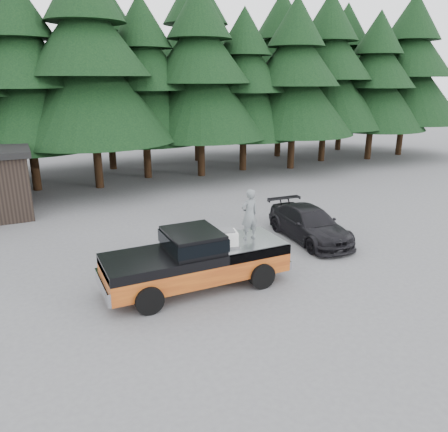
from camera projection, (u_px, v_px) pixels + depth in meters
name	position (u px, v px, depth m)	size (l,w,h in m)	color
ground	(210.00, 276.00, 14.85)	(120.00, 120.00, 0.00)	#535356
pickup_truck	(196.00, 268.00, 13.92)	(6.00, 2.04, 1.33)	#BF5C18
truck_cab	(193.00, 240.00, 13.59)	(1.66, 1.90, 0.59)	black
air_compressor	(226.00, 239.00, 13.82)	(0.69, 0.57, 0.48)	silver
man_on_bed	(249.00, 214.00, 14.26)	(0.62, 0.41, 1.70)	slate
parked_car	(309.00, 224.00, 18.06)	(1.88, 4.61, 1.34)	black
treeline	(104.00, 57.00, 27.48)	(60.15, 16.05, 17.50)	black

